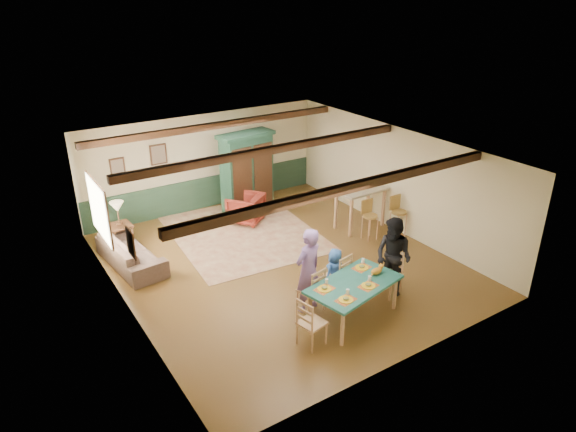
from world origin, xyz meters
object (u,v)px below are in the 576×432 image
bar_stool_right (399,217)px  dining_chair_end_left (312,322)px  armoire (247,172)px  person_child (335,272)px  counter_table (360,208)px  armchair (246,208)px  dining_table (353,300)px  table_lamp (118,213)px  end_table (121,237)px  sofa (131,253)px  cat (377,270)px  person_man (308,270)px  dining_chair_far_right (338,274)px  person_woman (393,257)px  dining_chair_end_right (389,274)px  bar_stool_left (370,220)px  dining_chair_far_left (311,289)px

bar_stool_right → dining_chair_end_left: bearing=-152.2°
armoire → person_child: bearing=-103.9°
counter_table → armchair: bearing=140.6°
dining_table → table_lamp: bearing=118.8°
dining_chair_end_left → end_table: bearing=5.8°
sofa → table_lamp: 1.11m
dining_chair_end_left → cat: bearing=-93.4°
counter_table → person_man: bearing=-144.6°
dining_chair_far_right → cat: size_ratio=2.64×
dining_chair_end_left → sofa: size_ratio=0.44×
dining_chair_far_right → counter_table: bearing=-149.7°
person_woman → dining_chair_far_right: bearing=-130.3°
dining_chair_far_right → sofa: bearing=-59.9°
dining_chair_end_right → end_table: (-4.02, 5.01, -0.16)m
person_man → counter_table: bearing=-156.4°
dining_table → bar_stool_left: bar_stool_left is taller
dining_table → end_table: bearing=118.8°
dining_chair_end_left → end_table: size_ratio=1.49×
dining_chair_end_left → table_lamp: table_lamp is taller
dining_table → dining_chair_end_left: (-1.14, -0.24, 0.10)m
bar_stool_left → sofa: bearing=162.2°
dining_table → armchair: bearing=85.3°
person_woman → cat: 0.72m
dining_chair_end_right → armchair: (-0.73, 4.76, -0.09)m
armoire → end_table: 3.87m
person_child → cat: person_child is taller
person_child → bar_stool_left: (2.28, 1.51, 0.00)m
person_woman → armoire: armoire is taller
dining_chair_far_right → cat: bearing=100.4°
dining_chair_far_right → armchair: (0.16, 4.21, -0.09)m
dining_chair_end_right → counter_table: size_ratio=0.73×
dining_chair_end_right → person_woman: 0.37m
dining_table → cat: cat is taller
person_woman → cat: bearing=-81.9°
end_table → bar_stool_right: bar_stool_right is taller
armchair → bar_stool_right: bar_stool_right is taller
counter_table → table_lamp: bearing=158.9°
person_man → person_child: 0.89m
table_lamp → dining_chair_far_right: bearing=-54.9°
dining_chair_end_right → person_woman: size_ratio=0.58×
end_table → counter_table: bearing=-21.1°
end_table → dining_table: bearing=-61.2°
bar_stool_left → counter_table: bearing=72.0°
cat → armchair: cat is taller
person_woman → person_child: size_ratio=1.64×
dining_chair_end_right → person_woman: (0.10, 0.02, 0.35)m
dining_chair_far_left → dining_chair_end_left: same height
armoire → bar_stool_left: 3.77m
dining_chair_end_right → person_man: 1.81m
dining_chair_far_left → sofa: (-2.39, 3.71, -0.16)m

